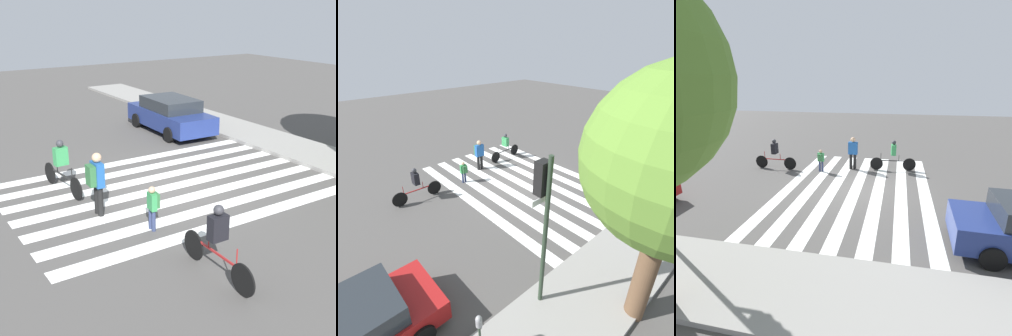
{
  "view_description": "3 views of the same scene",
  "coord_description": "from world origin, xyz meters",
  "views": [
    {
      "loc": [
        11.42,
        -7.44,
        5.43
      ],
      "look_at": [
        0.93,
        -0.72,
        1.04
      ],
      "focal_mm": 50.0,
      "sensor_mm": 36.0,
      "label": 1
    },
    {
      "loc": [
        8.52,
        8.63,
        6.7
      ],
      "look_at": [
        0.6,
        -0.48,
        0.88
      ],
      "focal_mm": 28.0,
      "sensor_mm": 36.0,
      "label": 2
    },
    {
      "loc": [
        -1.67,
        10.66,
        4.48
      ],
      "look_at": [
        0.5,
        0.21,
        1.0
      ],
      "focal_mm": 28.0,
      "sensor_mm": 36.0,
      "label": 3
    }
  ],
  "objects": [
    {
      "name": "cyclist_mid_street",
      "position": [
        4.76,
        -1.96,
        0.87
      ],
      "size": [
        2.35,
        0.4,
        1.63
      ],
      "rotation": [
        0.0,
        0.0,
        -0.01
      ],
      "color": "black",
      "rests_on": "ground_plane"
    },
    {
      "name": "pedestrian_adult_tall_backpack",
      "position": [
        0.63,
        -2.79,
        1.03
      ],
      "size": [
        0.49,
        0.42,
        1.76
      ],
      "rotation": [
        0.0,
        0.0,
        -0.03
      ],
      "color": "black",
      "rests_on": "ground_plane"
    },
    {
      "name": "crosswalk_stripes",
      "position": [
        -0.0,
        0.0,
        0.0
      ],
      "size": [
        6.38,
        10.0,
        0.01
      ],
      "color": "white",
      "rests_on": "ground_plane"
    },
    {
      "name": "ground_plane",
      "position": [
        0.0,
        0.0,
        0.0
      ],
      "size": [
        60.0,
        60.0,
        0.0
      ],
      "primitive_type": "plane",
      "color": "#4C4947"
    },
    {
      "name": "sidewalk_curb",
      "position": [
        0.0,
        6.25,
        0.07
      ],
      "size": [
        36.0,
        2.5,
        0.14
      ],
      "color": "gray",
      "rests_on": "ground_plane"
    },
    {
      "name": "pedestrian_adult_yellow_jacket",
      "position": [
        2.19,
        -1.98,
        0.69
      ],
      "size": [
        0.34,
        0.3,
        1.18
      ],
      "rotation": [
        0.0,
        0.0,
        3.01
      ],
      "color": "navy",
      "rests_on": "ground_plane"
    },
    {
      "name": "cyclist_near_curb",
      "position": [
        -1.51,
        -2.97,
        0.87
      ],
      "size": [
        2.4,
        0.42,
        1.63
      ],
      "rotation": [
        0.0,
        0.0,
        0.11
      ],
      "color": "black",
      "rests_on": "ground_plane"
    }
  ]
}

